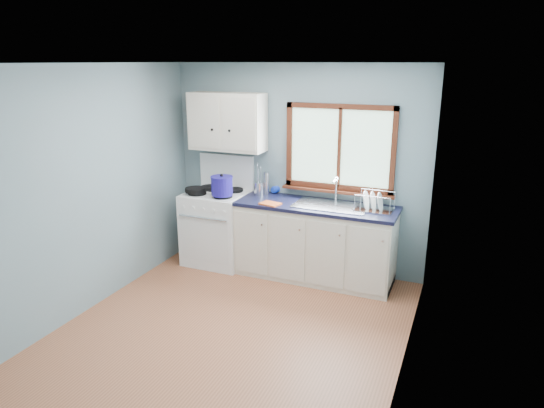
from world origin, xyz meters
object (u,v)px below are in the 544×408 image
at_px(skillet, 195,190).
at_px(utensil_crock, 259,188).
at_px(gas_range, 217,225).
at_px(thermos, 266,183).
at_px(base_cabinets, 315,245).
at_px(sink, 331,211).
at_px(dish_rack, 374,205).
at_px(stockpot, 222,186).

relative_size(skillet, utensil_crock, 0.97).
height_order(gas_range, utensil_crock, gas_range).
relative_size(utensil_crock, thermos, 1.44).
distance_m(base_cabinets, sink, 0.48).
relative_size(base_cabinets, dish_rack, 4.49).
bearing_deg(sink, dish_rack, 3.65).
relative_size(gas_range, skillet, 3.47).
relative_size(sink, skillet, 2.14).
bearing_deg(base_cabinets, gas_range, -179.18).
bearing_deg(base_cabinets, stockpot, -170.38).
xyz_separation_m(skillet, stockpot, (0.37, -0.00, 0.09)).
relative_size(gas_range, base_cabinets, 0.74).
height_order(skillet, thermos, thermos).
bearing_deg(skillet, utensil_crock, 16.80).
xyz_separation_m(utensil_crock, dish_rack, (1.44, -0.09, -0.03)).
bearing_deg(thermos, dish_rack, -6.23).
relative_size(sink, stockpot, 2.79).
bearing_deg(sink, thermos, 168.49).
bearing_deg(stockpot, sink, 8.29).
bearing_deg(gas_range, base_cabinets, 0.82).
distance_m(sink, dish_rack, 0.50).
height_order(gas_range, skillet, gas_range).
height_order(base_cabinets, stockpot, stockpot).
height_order(base_cabinets, dish_rack, dish_rack).
bearing_deg(stockpot, thermos, 41.29).
xyz_separation_m(utensil_crock, thermos, (0.07, 0.06, 0.06)).
bearing_deg(dish_rack, sink, -175.20).
distance_m(sink, skillet, 1.69).
relative_size(sink, utensil_crock, 2.09).
height_order(stockpot, thermos, stockpot).
distance_m(base_cabinets, dish_rack, 0.87).
xyz_separation_m(gas_range, utensil_crock, (0.53, 0.14, 0.51)).
bearing_deg(thermos, utensil_crock, -138.42).
distance_m(skillet, stockpot, 0.38).
distance_m(utensil_crock, thermos, 0.11).
bearing_deg(sink, base_cabinets, 179.87).
relative_size(gas_range, dish_rack, 3.30).
relative_size(base_cabinets, thermos, 6.59).
bearing_deg(dish_rack, thermos, 174.92).
bearing_deg(dish_rack, utensil_crock, 177.69).
height_order(stockpot, utensil_crock, utensil_crock).
bearing_deg(base_cabinets, thermos, 165.69).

